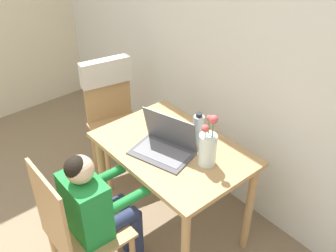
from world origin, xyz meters
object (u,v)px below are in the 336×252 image
(water_bottle, at_px, (198,130))
(person_seated, at_px, (96,205))
(laptop, at_px, (165,143))
(flower_vase, at_px, (208,147))
(chair_occupied, at_px, (77,232))
(chair_spare, at_px, (111,101))

(water_bottle, bearing_deg, person_seated, -97.53)
(person_seated, bearing_deg, laptop, -89.64)
(flower_vase, bearing_deg, person_seated, -112.66)
(chair_occupied, relative_size, flower_vase, 2.82)
(water_bottle, bearing_deg, flower_vase, -27.20)
(chair_spare, distance_m, flower_vase, 1.14)
(chair_spare, height_order, flower_vase, flower_vase)
(chair_occupied, xyz_separation_m, laptop, (0.01, 0.63, 0.31))
(person_seated, xyz_separation_m, flower_vase, (0.25, 0.61, 0.26))
(person_seated, xyz_separation_m, laptop, (0.01, 0.50, 0.19))
(chair_occupied, bearing_deg, person_seated, -90.00)
(chair_occupied, height_order, chair_spare, chair_spare)
(water_bottle, bearing_deg, chair_occupied, -96.51)
(chair_spare, bearing_deg, flower_vase, -81.52)
(chair_spare, distance_m, person_seated, 1.09)
(chair_occupied, bearing_deg, flower_vase, -107.85)
(laptop, xyz_separation_m, water_bottle, (0.08, 0.19, 0.05))
(chair_occupied, bearing_deg, laptop, -89.72)
(flower_vase, bearing_deg, water_bottle, 152.80)
(flower_vase, bearing_deg, laptop, -156.32)
(chair_spare, bearing_deg, person_seated, -116.08)
(chair_occupied, distance_m, laptop, 0.71)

